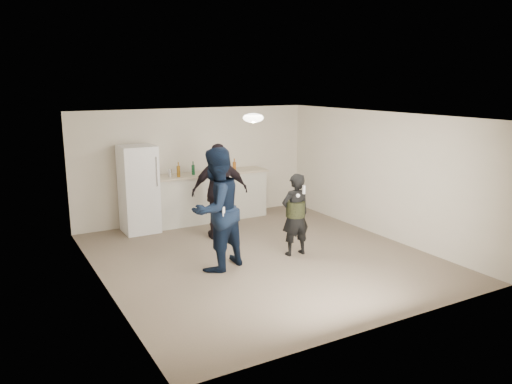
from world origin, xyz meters
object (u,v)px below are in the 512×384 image
shaker (170,173)px  man (216,209)px  fridge (139,189)px  spectator (220,191)px  woman (295,215)px  counter (210,197)px

shaker → man: size_ratio=0.08×
fridge → spectator: 1.76m
woman → spectator: size_ratio=0.79×
counter → spectator: spectator is taller
counter → fridge: fridge is taller
shaker → woman: size_ratio=0.11×
shaker → man: bearing=-94.0°
counter → man: 3.05m
shaker → fridge: bearing=179.9°
fridge → man: 2.77m
counter → shaker: bearing=-175.7°
woman → fridge: bearing=-52.0°
man → spectator: size_ratio=1.08×
man → spectator: man is taller
counter → woman: 2.89m
fridge → shaker: 0.74m
fridge → woman: size_ratio=1.21×
fridge → man: man is taller
counter → shaker: size_ratio=15.29×
shaker → woman: bearing=-64.5°
fridge → spectator: (1.27, -1.22, 0.05)m
counter → spectator: 1.40m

